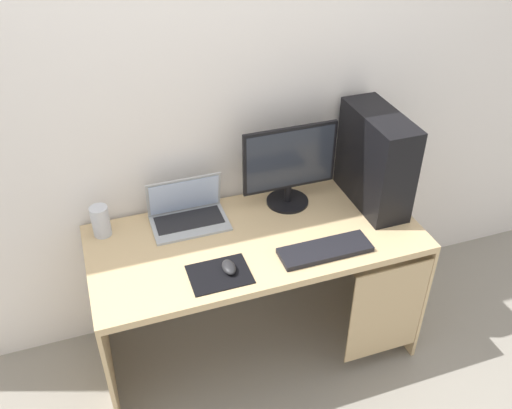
# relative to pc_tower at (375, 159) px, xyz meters

# --- Properties ---
(ground_plane) EXTENTS (8.00, 8.00, 0.00)m
(ground_plane) POSITION_rel_pc_tower_xyz_m (-0.64, -0.09, -0.99)
(ground_plane) COLOR gray
(wall_back) EXTENTS (4.00, 0.05, 2.60)m
(wall_back) POSITION_rel_pc_tower_xyz_m (-0.64, 0.30, 0.31)
(wall_back) COLOR silver
(wall_back) RESTS_ON ground_plane
(desk) EXTENTS (1.54, 0.70, 0.75)m
(desk) POSITION_rel_pc_tower_xyz_m (-0.62, -0.10, -0.39)
(desk) COLOR tan
(desk) RESTS_ON ground_plane
(pc_tower) EXTENTS (0.19, 0.46, 0.48)m
(pc_tower) POSITION_rel_pc_tower_xyz_m (0.00, 0.00, 0.00)
(pc_tower) COLOR black
(pc_tower) RESTS_ON desk
(monitor) EXTENTS (0.47, 0.21, 0.43)m
(monitor) POSITION_rel_pc_tower_xyz_m (-0.40, 0.11, -0.02)
(monitor) COLOR black
(monitor) RESTS_ON desk
(laptop) EXTENTS (0.36, 0.23, 0.22)m
(laptop) POSITION_rel_pc_tower_xyz_m (-0.91, 0.13, -0.20)
(laptop) COLOR #9EA3A8
(laptop) RESTS_ON desk
(speaker) EXTENTS (0.08, 0.08, 0.15)m
(speaker) POSITION_rel_pc_tower_xyz_m (-1.31, 0.16, -0.16)
(speaker) COLOR #B7BCC6
(speaker) RESTS_ON desk
(keyboard) EXTENTS (0.42, 0.14, 0.02)m
(keyboard) POSITION_rel_pc_tower_xyz_m (-0.39, -0.30, -0.23)
(keyboard) COLOR black
(keyboard) RESTS_ON desk
(mousepad) EXTENTS (0.26, 0.20, 0.00)m
(mousepad) POSITION_rel_pc_tower_xyz_m (-0.87, -0.29, -0.24)
(mousepad) COLOR black
(mousepad) RESTS_ON desk
(mouse_left) EXTENTS (0.06, 0.10, 0.03)m
(mouse_left) POSITION_rel_pc_tower_xyz_m (-0.83, -0.28, -0.22)
(mouse_left) COLOR #232326
(mouse_left) RESTS_ON mousepad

